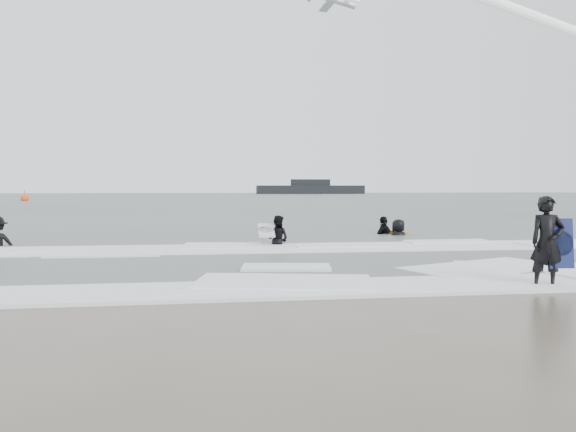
{
  "coord_description": "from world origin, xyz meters",
  "views": [
    {
      "loc": [
        -2.01,
        -10.88,
        1.94
      ],
      "look_at": [
        0.0,
        5.0,
        1.1
      ],
      "focal_mm": 35.0,
      "sensor_mm": 36.0,
      "label": 1
    }
  ],
  "objects": [
    {
      "name": "vessel_horizon",
      "position": [
        22.24,
        134.12,
        1.42
      ],
      "size": [
        28.04,
        5.01,
        3.81
      ],
      "color": "black",
      "rests_on": "ground"
    },
    {
      "name": "surf_foam",
      "position": [
        0.0,
        3.7,
        0.04
      ],
      "size": [
        30.03,
        9.06,
        0.09
      ],
      "color": "white",
      "rests_on": "ground"
    },
    {
      "name": "sea",
      "position": [
        0.0,
        80.0,
        0.06
      ],
      "size": [
        320.0,
        320.0,
        0.0
      ],
      "primitive_type": "plane",
      "color": "#47544C",
      "rests_on": "ground"
    },
    {
      "name": "buoy",
      "position": [
        -27.0,
        66.18,
        0.42
      ],
      "size": [
        1.0,
        1.0,
        1.65
      ],
      "color": "#EA4F0A",
      "rests_on": "ground"
    },
    {
      "name": "ground",
      "position": [
        0.0,
        0.0,
        0.0
      ],
      "size": [
        320.0,
        320.0,
        0.0
      ],
      "primitive_type": "plane",
      "color": "brown",
      "rests_on": "ground"
    },
    {
      "name": "surfer_centre",
      "position": [
        4.26,
        -0.9,
        0.0
      ],
      "size": [
        0.69,
        0.49,
        1.78
      ],
      "primitive_type": "imported",
      "rotation": [
        0.0,
        0.0,
        -0.1
      ],
      "color": "black",
      "rests_on": "ground"
    },
    {
      "name": "surfer_wading",
      "position": [
        -0.06,
        7.16,
        0.0
      ],
      "size": [
        0.96,
        0.93,
        1.56
      ],
      "primitive_type": "imported",
      "rotation": [
        0.0,
        0.0,
        2.47
      ],
      "color": "black",
      "rests_on": "ground"
    },
    {
      "name": "surfer_right_near",
      "position": [
        4.62,
        10.84,
        0.0
      ],
      "size": [
        1.16,
        1.07,
        1.91
      ],
      "primitive_type": "imported",
      "rotation": [
        0.0,
        0.0,
        -2.46
      ],
      "color": "black",
      "rests_on": "ground"
    },
    {
      "name": "airshow_jet",
      "position": [
        35.49,
        58.03,
        24.07
      ],
      "size": [
        49.7,
        17.67,
        8.35
      ],
      "color": "silver",
      "rests_on": "ground"
    },
    {
      "name": "surfer_right_far",
      "position": [
        4.99,
        10.16,
        0.0
      ],
      "size": [
        1.04,
        0.85,
        1.83
      ],
      "primitive_type": "imported",
      "rotation": [
        0.0,
        0.0,
        -2.79
      ],
      "color": "black",
      "rests_on": "ground"
    },
    {
      "name": "bodyboards",
      "position": [
        3.04,
        5.69,
        0.5
      ],
      "size": [
        6.21,
        12.36,
        1.25
      ],
      "color": "#0E1844",
      "rests_on": "ground"
    }
  ]
}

